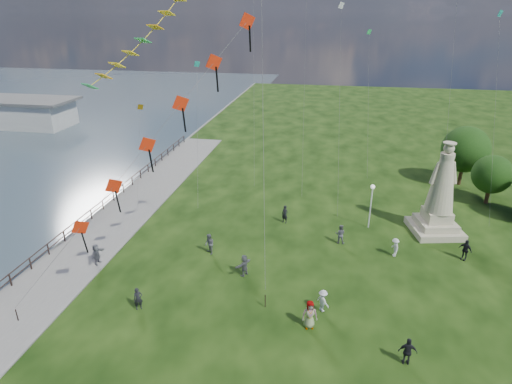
% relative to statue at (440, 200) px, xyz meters
% --- Properties ---
extents(waterfront, '(200.00, 200.00, 1.51)m').
position_rel_statue_xyz_m(waterfront, '(-27.87, -6.18, -2.95)').
color(waterfront, '#2E3E46').
rests_on(waterfront, ground).
extents(statue, '(4.47, 4.47, 7.64)m').
position_rel_statue_xyz_m(statue, '(0.00, 0.00, 0.00)').
color(statue, tan).
rests_on(statue, ground).
extents(lamppost, '(0.36, 0.36, 3.88)m').
position_rel_statue_xyz_m(lamppost, '(-5.30, -0.20, -0.09)').
color(lamppost, silver).
rests_on(lamppost, ground).
extents(tree_row, '(8.49, 12.27, 6.20)m').
position_rel_statue_xyz_m(tree_row, '(6.03, 8.35, 0.54)').
color(tree_row, '#382314').
rests_on(tree_row, ground).
extents(person_0, '(0.64, 0.60, 1.47)m').
position_rel_statue_xyz_m(person_0, '(-19.69, -13.74, -2.15)').
color(person_0, black).
rests_on(person_0, ground).
extents(person_1, '(0.88, 0.91, 1.61)m').
position_rel_statue_xyz_m(person_1, '(-17.25, -6.72, -2.08)').
color(person_1, '#595960').
rests_on(person_1, ground).
extents(person_2, '(1.01, 0.99, 1.45)m').
position_rel_statue_xyz_m(person_2, '(-8.66, -11.88, -2.16)').
color(person_2, silver).
rests_on(person_2, ground).
extents(person_3, '(0.94, 0.49, 1.60)m').
position_rel_statue_xyz_m(person_3, '(-4.22, -15.37, -2.09)').
color(person_3, black).
rests_on(person_3, ground).
extents(person_4, '(0.97, 0.73, 1.78)m').
position_rel_statue_xyz_m(person_4, '(-9.35, -13.50, -2.00)').
color(person_4, '#595960').
rests_on(person_4, ground).
extents(person_5, '(0.73, 1.48, 1.54)m').
position_rel_statue_xyz_m(person_5, '(-24.71, -9.65, -2.11)').
color(person_5, '#595960').
rests_on(person_5, ground).
extents(person_6, '(0.68, 0.58, 1.58)m').
position_rel_statue_xyz_m(person_6, '(-12.34, -0.61, -2.10)').
color(person_6, black).
rests_on(person_6, ground).
extents(person_7, '(0.80, 0.54, 1.57)m').
position_rel_statue_xyz_m(person_7, '(-7.67, -3.31, -2.10)').
color(person_7, '#595960').
rests_on(person_7, ground).
extents(person_8, '(0.68, 1.02, 1.45)m').
position_rel_statue_xyz_m(person_8, '(-3.68, -4.53, -2.16)').
color(person_8, silver).
rests_on(person_8, ground).
extents(person_9, '(1.02, 1.00, 1.61)m').
position_rel_statue_xyz_m(person_9, '(1.28, -4.11, -2.08)').
color(person_9, black).
rests_on(person_9, ground).
extents(person_11, '(1.27, 1.56, 1.56)m').
position_rel_statue_xyz_m(person_11, '(-14.11, -9.00, -2.10)').
color(person_11, '#595960').
rests_on(person_11, ground).
extents(red_kite_train, '(12.44, 9.35, 16.76)m').
position_rel_statue_xyz_m(red_kite_train, '(-18.62, -10.56, 7.50)').
color(red_kite_train, black).
rests_on(red_kite_train, ground).
extents(small_kites, '(31.75, 17.73, 31.88)m').
position_rel_statue_xyz_m(small_kites, '(-10.48, 7.78, 12.15)').
color(small_kites, teal).
rests_on(small_kites, ground).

